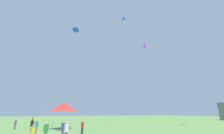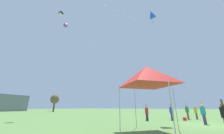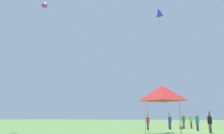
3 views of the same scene
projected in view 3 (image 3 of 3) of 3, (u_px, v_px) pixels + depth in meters
ground_plane at (197, 131)px, 27.47m from camera, size 220.00×220.00×0.00m
festival_tent at (162, 93)px, 23.25m from camera, size 3.31×3.31×4.42m
cooler_box at (181, 128)px, 31.57m from camera, size 0.60×0.40×0.35m
person_teal_shirt at (197, 121)px, 28.11m from camera, size 0.43×0.43×2.10m
person_white_shirt at (169, 121)px, 34.11m from camera, size 0.43×0.43×2.10m
person_red_shirt at (148, 122)px, 30.11m from camera, size 0.39×0.39×1.92m
person_blue_shirt at (170, 121)px, 31.28m from camera, size 0.41×0.41×2.00m
person_green_shirt at (184, 121)px, 33.41m from camera, size 0.43×0.43×2.10m
person_yellow_shirt at (191, 122)px, 34.00m from camera, size 0.39×0.39×1.67m
person_black_shirt at (210, 122)px, 24.42m from camera, size 0.43×0.43×2.07m
kite_blue_diamond_2 at (159, 13)px, 32.97m from camera, size 5.52×4.60×15.82m
kite_purple_diamond_3 at (45, 4)px, 33.02m from camera, size 2.64×18.40×16.86m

